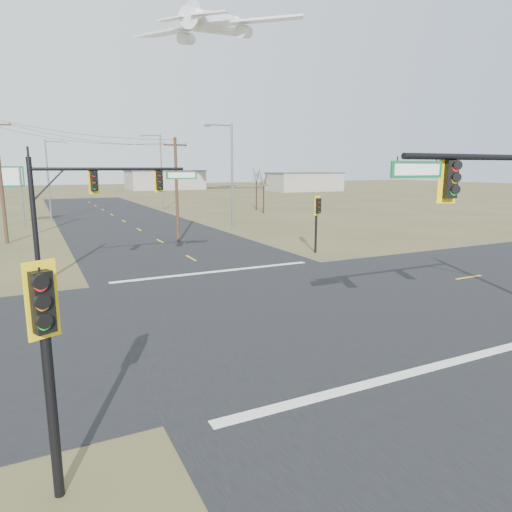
{
  "coord_description": "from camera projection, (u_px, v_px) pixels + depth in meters",
  "views": [
    {
      "loc": [
        -9.37,
        -16.68,
        5.96
      ],
      "look_at": [
        -0.61,
        1.0,
        2.13
      ],
      "focal_mm": 32.0,
      "sensor_mm": 36.0,
      "label": 1
    }
  ],
  "objects": [
    {
      "name": "warehouse_right",
      "position": [
        304.0,
        182.0,
        118.21
      ],
      "size": [
        18.0,
        10.0,
        4.5
      ],
      "primitive_type": "cube",
      "color": "gray",
      "rests_on": "ground"
    },
    {
      "name": "road_ns",
      "position": [
        279.0,
        306.0,
        19.89
      ],
      "size": [
        14.0,
        160.0,
        0.02
      ],
      "primitive_type": "cube",
      "color": "black",
      "rests_on": "ground"
    },
    {
      "name": "ground",
      "position": [
        279.0,
        307.0,
        19.89
      ],
      "size": [
        320.0,
        320.0,
        0.0
      ],
      "primitive_type": "plane",
      "color": "brown",
      "rests_on": "ground"
    },
    {
      "name": "bare_tree_d",
      "position": [
        256.0,
        175.0,
        64.11
      ],
      "size": [
        2.62,
        2.62,
        6.23
      ],
      "rotation": [
        0.0,
        0.0,
        -0.11
      ],
      "color": "black",
      "rests_on": "ground"
    },
    {
      "name": "utility_pole_near",
      "position": [
        177.0,
        188.0,
        36.11
      ],
      "size": [
        1.99,
        0.66,
        8.29
      ],
      "rotation": [
        0.0,
        0.0,
        0.27
      ],
      "color": "#422C1C",
      "rests_on": "ground"
    },
    {
      "name": "warehouse_mid",
      "position": [
        165.0,
        180.0,
        127.08
      ],
      "size": [
        20.0,
        12.0,
        5.0
      ],
      "primitive_type": "cube",
      "color": "gray",
      "rests_on": "ground"
    },
    {
      "name": "road_ew",
      "position": [
        279.0,
        306.0,
        19.89
      ],
      "size": [
        160.0,
        14.0,
        0.02
      ],
      "primitive_type": "cube",
      "color": "black",
      "rests_on": "ground"
    },
    {
      "name": "utility_pole_far",
      "position": [
        1.0,
        179.0,
        35.59
      ],
      "size": [
        2.25,
        1.06,
        9.8
      ],
      "rotation": [
        0.0,
        0.0,
        -0.41
      ],
      "color": "#422C1C",
      "rests_on": "ground"
    },
    {
      "name": "bare_tree_c",
      "position": [
        264.0,
        179.0,
        59.85
      ],
      "size": [
        3.1,
        3.1,
        5.69
      ],
      "rotation": [
        0.0,
        0.0,
        -0.36
      ],
      "color": "black",
      "rests_on": "ground"
    },
    {
      "name": "streetlight_b",
      "position": [
        160.0,
        168.0,
        64.59
      ],
      "size": [
        2.94,
        0.31,
        10.58
      ],
      "rotation": [
        0.0,
        0.0,
        -0.07
      ],
      "color": "slate",
      "rests_on": "ground"
    },
    {
      "name": "stop_bar_far",
      "position": [
        216.0,
        272.0,
        26.48
      ],
      "size": [
        12.0,
        0.4,
        0.01
      ],
      "primitive_type": "cube",
      "color": "silver",
      "rests_on": "road_ns"
    },
    {
      "name": "stop_bar_near",
      "position": [
        404.0,
        375.0,
        13.29
      ],
      "size": [
        12.0,
        0.4,
        0.01
      ],
      "primitive_type": "cube",
      "color": "silver",
      "rests_on": "road_ns"
    },
    {
      "name": "streetlight_c",
      "position": [
        50.0,
        177.0,
        49.66
      ],
      "size": [
        2.49,
        0.27,
        8.95
      ],
      "rotation": [
        0.0,
        0.0,
        -0.1
      ],
      "color": "slate",
      "rests_on": "ground"
    },
    {
      "name": "streetlight_a",
      "position": [
        230.0,
        171.0,
        43.52
      ],
      "size": [
        2.81,
        0.32,
        10.06
      ],
      "rotation": [
        0.0,
        0.0,
        0.13
      ],
      "color": "slate",
      "rests_on": "ground"
    },
    {
      "name": "highway_sign",
      "position": [
        7.0,
        185.0,
        45.28
      ],
      "size": [
        3.23,
        0.64,
        6.12
      ],
      "rotation": [
        0.0,
        0.0,
        0.17
      ],
      "color": "slate",
      "rests_on": "ground"
    },
    {
      "name": "jet_airliner",
      "position": [
        214.0,
        23.0,
        81.29
      ],
      "size": [
        30.78,
        30.67,
        13.77
      ],
      "rotation": [
        0.0,
        -0.2,
        0.72
      ],
      "color": "white"
    },
    {
      "name": "mast_arm_far",
      "position": [
        97.0,
        192.0,
        24.19
      ],
      "size": [
        8.83,
        0.55,
        6.5
      ],
      "rotation": [
        0.0,
        0.0,
        0.31
      ],
      "color": "black",
      "rests_on": "ground"
    },
    {
      "name": "pedestal_signal_sw",
      "position": [
        45.0,
        330.0,
        7.71
      ],
      "size": [
        0.67,
        0.59,
        4.47
      ],
      "rotation": [
        0.0,
        0.0,
        0.42
      ],
      "color": "black",
      "rests_on": "ground"
    },
    {
      "name": "pedestal_signal_ne",
      "position": [
        318.0,
        211.0,
        31.87
      ],
      "size": [
        0.65,
        0.56,
        4.06
      ],
      "rotation": [
        0.0,
        0.0,
        0.29
      ],
      "color": "black",
      "rests_on": "ground"
    }
  ]
}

